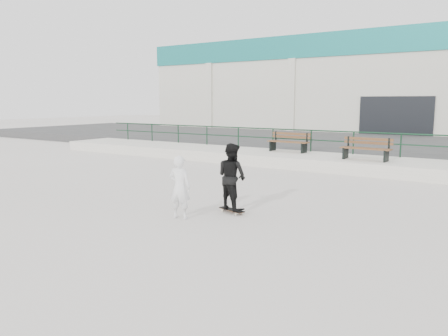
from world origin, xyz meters
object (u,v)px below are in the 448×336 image
Objects in this scene: bench_right at (366,149)px; skateboard at (232,210)px; bench_left at (289,142)px; standing_skater at (232,177)px; seated_skater at (180,187)px.

bench_right is 8.60m from skateboard.
bench_left is 2.49× the size of skateboard.
skateboard is 0.88m from standing_skater.
seated_skater is at bearing 72.12° from standing_skater.
bench_left is at bearing -58.12° from standing_skater.
bench_right is at bearing -11.20° from bench_left.
standing_skater reaches higher than skateboard.
standing_skater is at bearing 42.05° from skateboard.
skateboard is 1.56m from seated_skater.
standing_skater is at bearing -134.11° from seated_skater.
bench_left is 1.00× the size of bench_right.
seated_skater reaches higher than bench_right.
bench_left is at bearing 168.69° from bench_right.
seated_skater is (-0.77, -1.16, 0.71)m from skateboard.
skateboard is 0.52× the size of seated_skater.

